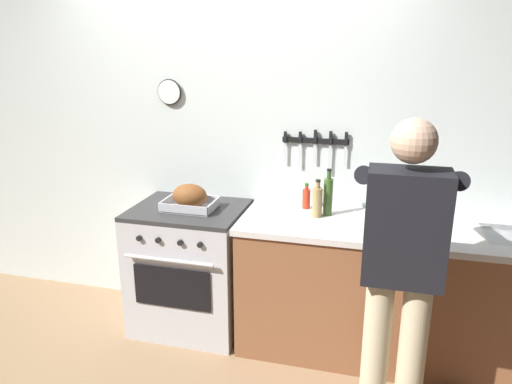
{
  "coord_description": "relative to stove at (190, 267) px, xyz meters",
  "views": [
    {
      "loc": [
        1.03,
        -1.9,
        1.96
      ],
      "look_at": [
        0.3,
        0.85,
        1.09
      ],
      "focal_mm": 33.66,
      "sensor_mm": 36.0,
      "label": 1
    }
  ],
  "objects": [
    {
      "name": "bottle_dish_soap",
      "position": [
        1.31,
        0.16,
        0.54
      ],
      "size": [
        0.07,
        0.07,
        0.22
      ],
      "color": "#338CCC",
      "rests_on": "counter_block"
    },
    {
      "name": "counter_block",
      "position": [
        1.43,
        0.0,
        0.01
      ],
      "size": [
        2.03,
        0.65,
        0.9
      ],
      "color": "brown",
      "rests_on": "ground"
    },
    {
      "name": "stove",
      "position": [
        0.0,
        0.0,
        0.0
      ],
      "size": [
        0.76,
        0.67,
        0.9
      ],
      "color": "#BCBCC1",
      "rests_on": "ground"
    },
    {
      "name": "bottle_vinegar",
      "position": [
        0.88,
        0.05,
        0.55
      ],
      "size": [
        0.06,
        0.06,
        0.25
      ],
      "color": "#997F4C",
      "rests_on": "counter_block"
    },
    {
      "name": "person_cook",
      "position": [
        1.39,
        -0.64,
        0.5
      ],
      "size": [
        0.51,
        0.63,
        1.66
      ],
      "rotation": [
        0.0,
        0.0,
        1.69
      ],
      "color": "#C6B793",
      "rests_on": "ground"
    },
    {
      "name": "cutting_board",
      "position": [
        1.44,
        -0.02,
        0.46
      ],
      "size": [
        0.36,
        0.24,
        0.02
      ],
      "primitive_type": "cube",
      "color": "tan",
      "rests_on": "counter_block"
    },
    {
      "name": "roasting_pan",
      "position": [
        0.03,
        -0.02,
        0.53
      ],
      "size": [
        0.35,
        0.26,
        0.18
      ],
      "color": "#B7B7BC",
      "rests_on": "stove"
    },
    {
      "name": "bottle_olive_oil",
      "position": [
        0.94,
        0.1,
        0.58
      ],
      "size": [
        0.06,
        0.06,
        0.31
      ],
      "color": "#385623",
      "rests_on": "counter_block"
    },
    {
      "name": "bottle_hot_sauce",
      "position": [
        0.79,
        0.2,
        0.52
      ],
      "size": [
        0.05,
        0.05,
        0.18
      ],
      "color": "red",
      "rests_on": "counter_block"
    },
    {
      "name": "wall_back",
      "position": [
        0.22,
        0.36,
        0.85
      ],
      "size": [
        6.0,
        0.13,
        2.6
      ],
      "color": "silver",
      "rests_on": "ground"
    }
  ]
}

